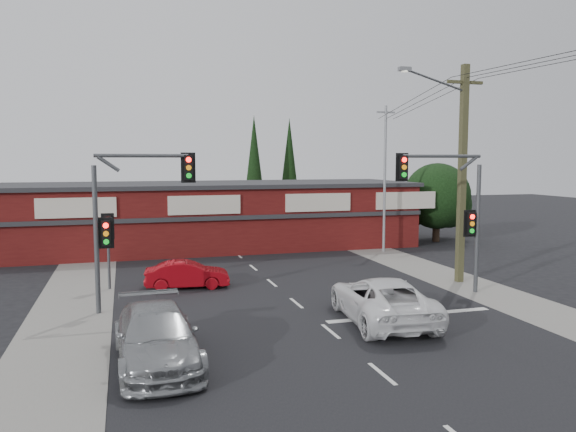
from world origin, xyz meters
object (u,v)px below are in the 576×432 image
object	(u,v)px
white_suv	(382,299)
silver_suv	(156,337)
red_sedan	(187,275)
shop_building	(212,215)
utility_pole	(460,167)

from	to	relation	value
white_suv	silver_suv	world-z (taller)	white_suv
red_sedan	silver_suv	bearing A→B (deg)	174.66
white_suv	silver_suv	bearing A→B (deg)	20.64
silver_suv	shop_building	distance (m)	21.49
silver_suv	utility_pole	xyz separation A→B (m)	(14.08, 6.93, 4.61)
silver_suv	utility_pole	bearing A→B (deg)	24.15
shop_building	utility_pole	world-z (taller)	utility_pole
silver_suv	red_sedan	bearing A→B (deg)	76.66
white_suv	red_sedan	bearing A→B (deg)	-44.00
utility_pole	white_suv	bearing A→B (deg)	-141.79
silver_suv	red_sedan	distance (m)	9.44
shop_building	utility_pole	distance (m)	17.15
silver_suv	utility_pole	world-z (taller)	utility_pole
red_sedan	utility_pole	bearing A→B (deg)	-94.81
red_sedan	shop_building	xyz separation A→B (m)	(2.87, 11.67, 1.52)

